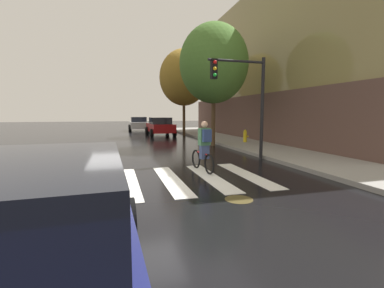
{
  "coord_description": "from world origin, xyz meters",
  "views": [
    {
      "loc": [
        -0.53,
        -7.5,
        1.94
      ],
      "look_at": [
        1.73,
        0.4,
        0.99
      ],
      "focal_mm": 24.93,
      "sensor_mm": 36.0,
      "label": 1
    }
  ],
  "objects": [
    {
      "name": "sedan_mid",
      "position": [
        3.2,
        15.71,
        0.82
      ],
      "size": [
        2.23,
        4.61,
        1.58
      ],
      "color": "maroon",
      "rests_on": "ground"
    },
    {
      "name": "fire_hydrant",
      "position": [
        7.22,
        7.51,
        0.53
      ],
      "size": [
        0.33,
        0.22,
        0.78
      ],
      "color": "gold",
      "rests_on": "sidewalk"
    },
    {
      "name": "street_tree_mid",
      "position": [
        5.14,
        14.84,
        4.94
      ],
      "size": [
        4.11,
        4.11,
        7.32
      ],
      "color": "#4C3823",
      "rests_on": "ground"
    },
    {
      "name": "manhole_cover",
      "position": [
        2.1,
        -2.17,
        0.0
      ],
      "size": [
        0.64,
        0.64,
        0.01
      ],
      "primitive_type": "cylinder",
      "color": "#473D1E",
      "rests_on": "ground"
    },
    {
      "name": "street_tree_near",
      "position": [
        5.08,
        7.48,
        4.82
      ],
      "size": [
        4.01,
        4.01,
        7.13
      ],
      "color": "#4C3823",
      "rests_on": "ground"
    },
    {
      "name": "sedan_near",
      "position": [
        -1.34,
        -5.09,
        0.82
      ],
      "size": [
        2.26,
        4.65,
        1.59
      ],
      "color": "navy",
      "rests_on": "ground"
    },
    {
      "name": "traffic_light_near",
      "position": [
        4.52,
        2.43,
        2.86
      ],
      "size": [
        2.47,
        0.28,
        4.2
      ],
      "color": "black",
      "rests_on": "ground"
    },
    {
      "name": "crosswalk_stripes",
      "position": [
        -0.25,
        0.0,
        0.01
      ],
      "size": [
        7.88,
        3.64,
        0.01
      ],
      "color": "silver",
      "rests_on": "ground"
    },
    {
      "name": "sedan_far",
      "position": [
        1.88,
        22.29,
        0.8
      ],
      "size": [
        2.18,
        4.51,
        1.54
      ],
      "color": "#B7B7BC",
      "rests_on": "ground"
    },
    {
      "name": "cyclist",
      "position": [
        2.24,
        0.76,
        0.84
      ],
      "size": [
        0.39,
        1.71,
        1.69
      ],
      "color": "black",
      "rests_on": "ground"
    },
    {
      "name": "corner_building",
      "position": [
        17.72,
        10.45,
        5.15
      ],
      "size": [
        18.35,
        22.2,
        10.4
      ],
      "color": "brown",
      "rests_on": "ground"
    },
    {
      "name": "sidewalk",
      "position": [
        8.75,
        0.0,
        0.07
      ],
      "size": [
        6.5,
        50.0,
        0.15
      ],
      "primitive_type": "cube",
      "color": "gray",
      "rests_on": "ground"
    },
    {
      "name": "ground_plane",
      "position": [
        0.0,
        0.0,
        0.0
      ],
      "size": [
        120.0,
        120.0,
        0.0
      ],
      "primitive_type": "plane",
      "color": "black"
    }
  ]
}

